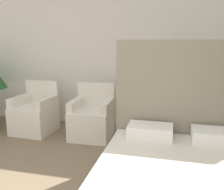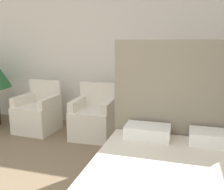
# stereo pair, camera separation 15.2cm
# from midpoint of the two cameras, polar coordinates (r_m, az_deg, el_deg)

# --- Properties ---
(wall_back) EXTENTS (10.00, 0.06, 2.90)m
(wall_back) POSITION_cam_midpoint_polar(r_m,az_deg,el_deg) (4.56, 0.52, 10.93)
(wall_back) COLOR silver
(wall_back) RESTS_ON ground_plane
(armchair_near_window_left) EXTENTS (0.67, 0.67, 0.86)m
(armchair_near_window_left) POSITION_cam_midpoint_polar(r_m,az_deg,el_deg) (4.55, -15.71, -4.38)
(armchair_near_window_left) COLOR silver
(armchair_near_window_left) RESTS_ON ground_plane
(armchair_near_window_right) EXTENTS (0.65, 0.66, 0.86)m
(armchair_near_window_right) POSITION_cam_midpoint_polar(r_m,az_deg,el_deg) (4.11, -3.24, -5.70)
(armchair_near_window_right) COLOR silver
(armchair_near_window_right) RESTS_ON ground_plane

